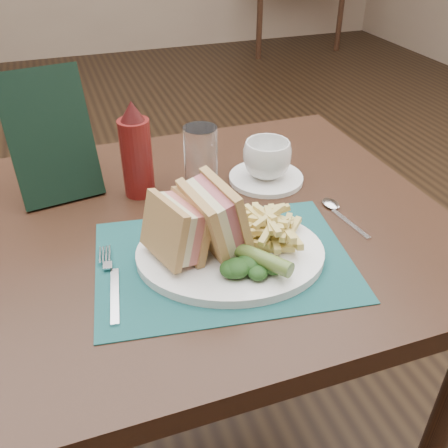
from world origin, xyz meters
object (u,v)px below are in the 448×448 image
at_px(sandwich_half_b, 203,220).
at_px(saucer, 266,178).
at_px(table_bg_right, 286,3).
at_px(coffee_cup, 267,159).
at_px(placemat, 223,260).
at_px(check_presenter, 51,137).
at_px(plate, 230,253).
at_px(drinking_glass, 201,160).
at_px(ketchup_bottle, 136,149).
at_px(sandwich_half_a, 164,233).
at_px(table_main, 200,360).

distance_m(sandwich_half_b, saucer, 0.29).
height_order(table_bg_right, coffee_cup, coffee_cup).
relative_size(table_bg_right, saucer, 6.00).
height_order(table_bg_right, placemat, placemat).
height_order(placemat, sandwich_half_b, sandwich_half_b).
height_order(placemat, check_presenter, check_presenter).
distance_m(plate, drinking_glass, 0.23).
height_order(table_bg_right, plate, plate).
distance_m(drinking_glass, ketchup_bottle, 0.12).
bearing_deg(sandwich_half_a, table_bg_right, 44.31).
height_order(saucer, coffee_cup, coffee_cup).
bearing_deg(drinking_glass, sandwich_half_b, -106.13).
relative_size(sandwich_half_b, coffee_cup, 1.22).
bearing_deg(plate, table_bg_right, 79.78).
distance_m(placemat, saucer, 0.28).
bearing_deg(saucer, sandwich_half_b, -133.65).
bearing_deg(table_bg_right, drinking_glass, -117.85).
distance_m(placemat, coffee_cup, 0.28).
relative_size(table_main, placemat, 2.24).
xyz_separation_m(table_main, plate, (0.02, -0.13, 0.38)).
relative_size(table_bg_right, placemat, 2.24).
bearing_deg(sandwich_half_b, sandwich_half_a, 176.26).
distance_m(plate, sandwich_half_b, 0.08).
bearing_deg(sandwich_half_a, sandwich_half_b, -12.56).
height_order(table_bg_right, drinking_glass, drinking_glass).
distance_m(placemat, check_presenter, 0.40).
xyz_separation_m(sandwich_half_a, coffee_cup, (0.26, 0.21, -0.02)).
bearing_deg(coffee_cup, ketchup_bottle, 172.20).
distance_m(saucer, check_presenter, 0.42).
height_order(saucer, check_presenter, check_presenter).
height_order(table_main, placemat, placemat).
xyz_separation_m(saucer, ketchup_bottle, (-0.25, 0.03, 0.09)).
relative_size(sandwich_half_a, ketchup_bottle, 0.54).
bearing_deg(plate, table_main, 116.32).
relative_size(placemat, saucer, 2.67).
bearing_deg(ketchup_bottle, saucer, -7.80).
relative_size(sandwich_half_b, check_presenter, 0.48).
height_order(table_bg_right, sandwich_half_b, sandwich_half_b).
relative_size(drinking_glass, ketchup_bottle, 0.70).
bearing_deg(table_main, sandwich_half_a, -123.88).
relative_size(table_bg_right, coffee_cup, 9.43).
bearing_deg(sandwich_half_b, check_presenter, 115.88).
bearing_deg(table_main, sandwich_half_b, -98.81).
relative_size(placemat, plate, 1.34).
bearing_deg(check_presenter, sandwich_half_a, -73.91).
relative_size(table_main, saucer, 6.00).
relative_size(sandwich_half_a, saucer, 0.67).
distance_m(ketchup_bottle, check_presenter, 0.15).
bearing_deg(placemat, sandwich_half_b, 150.68).
xyz_separation_m(sandwich_half_b, drinking_glass, (0.06, 0.21, -0.01)).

